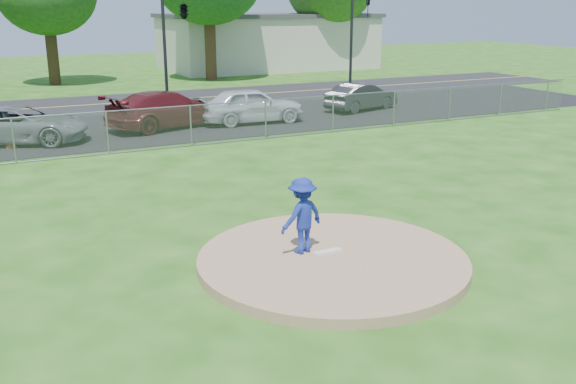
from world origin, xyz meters
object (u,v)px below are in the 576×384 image
object	(u,v)px
commercial_building	(267,41)
parked_car_pearl	(251,105)
parked_car_gray	(19,125)
parked_car_darkred	(167,109)
traffic_signal_center	(182,13)
traffic_cone	(10,138)
parked_car_charcoal	(362,97)
traffic_signal_right	(355,34)
pitcher	(302,216)

from	to	relation	value
commercial_building	parked_car_pearl	xyz separation A→B (m)	(-11.11, -22.56, -1.37)
parked_car_gray	parked_car_darkred	bearing A→B (deg)	-61.64
parked_car_pearl	traffic_signal_center	bearing A→B (deg)	11.42
traffic_cone	parked_car_charcoal	bearing A→B (deg)	5.60
parked_car_gray	parked_car_charcoal	xyz separation A→B (m)	(15.70, 0.91, -0.03)
parked_car_pearl	traffic_cone	bearing A→B (deg)	97.77
parked_car_darkred	parked_car_pearl	bearing A→B (deg)	-115.79
traffic_signal_right	parked_car_gray	distance (m)	20.12
parked_car_darkred	parked_car_charcoal	size ratio (longest dim) A/B	1.34
traffic_signal_right	pitcher	world-z (taller)	traffic_signal_right
parked_car_pearl	parked_car_charcoal	distance (m)	6.29
traffic_cone	parked_car_gray	xyz separation A→B (m)	(0.39, 0.67, 0.35)
traffic_signal_right	traffic_cone	distance (m)	20.77
traffic_signal_center	commercial_building	bearing A→B (deg)	53.06
parked_car_gray	parked_car_darkred	distance (m)	5.89
commercial_building	traffic_signal_right	world-z (taller)	traffic_signal_right
parked_car_darkred	traffic_cone	bearing A→B (deg)	84.50
commercial_building	parked_car_charcoal	xyz separation A→B (m)	(-4.88, -21.72, -1.49)
parked_car_pearl	traffic_signal_right	bearing A→B (deg)	-51.50
pitcher	traffic_signal_center	bearing A→B (deg)	-116.10
pitcher	parked_car_darkred	size ratio (longest dim) A/B	0.29
parked_car_gray	traffic_signal_right	bearing A→B (deg)	-48.26
traffic_signal_right	pitcher	size ratio (longest dim) A/B	3.61
parked_car_pearl	parked_car_gray	bearing A→B (deg)	93.88
commercial_building	pitcher	world-z (taller)	commercial_building
traffic_signal_center	pitcher	bearing A→B (deg)	-101.60
commercial_building	parked_car_gray	size ratio (longest dim) A/B	3.32
parked_car_gray	parked_car_pearl	bearing A→B (deg)	-67.23
parked_car_gray	pitcher	bearing A→B (deg)	-142.19
traffic_cone	traffic_signal_center	bearing A→B (deg)	39.22
parked_car_charcoal	commercial_building	bearing A→B (deg)	-28.91
traffic_cone	parked_car_charcoal	world-z (taller)	parked_car_charcoal
parked_car_charcoal	parked_car_gray	bearing A→B (deg)	77.06
parked_car_darkred	commercial_building	bearing A→B (deg)	-50.92
parked_car_charcoal	traffic_signal_right	bearing A→B (deg)	-44.84
parked_car_darkred	parked_car_charcoal	distance (m)	9.84
traffic_signal_center	pitcher	distance (m)	22.29
parked_car_darkred	traffic_signal_center	bearing A→B (deg)	-41.26
parked_car_pearl	parked_car_darkred	bearing A→B (deg)	84.83
commercial_building	pitcher	distance (m)	41.01
parked_car_darkred	parked_car_pearl	xyz separation A→B (m)	(3.61, -0.55, 0.00)
parked_car_pearl	commercial_building	bearing A→B (deg)	-22.77
traffic_cone	traffic_signal_right	bearing A→B (deg)	20.80
traffic_signal_center	traffic_cone	distance (m)	12.30
traffic_cone	parked_car_gray	world-z (taller)	parked_car_gray
traffic_signal_center	parked_car_darkred	size ratio (longest dim) A/B	1.05
traffic_cone	parked_car_pearl	world-z (taller)	parked_car_pearl
parked_car_gray	parked_car_charcoal	size ratio (longest dim) A/B	1.24
parked_car_pearl	parked_car_charcoal	bearing A→B (deg)	-78.90
pitcher	parked_car_gray	bearing A→B (deg)	-89.05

